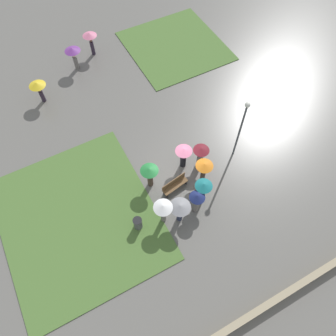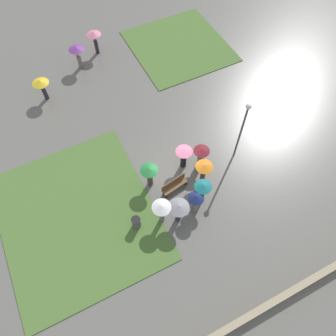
{
  "view_description": "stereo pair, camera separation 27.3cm",
  "coord_description": "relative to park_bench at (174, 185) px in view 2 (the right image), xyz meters",
  "views": [
    {
      "loc": [
        -5.39,
        -9.32,
        17.77
      ],
      "look_at": [
        -0.49,
        -0.19,
        0.82
      ],
      "focal_mm": 35.0,
      "sensor_mm": 36.0,
      "label": 1
    },
    {
      "loc": [
        -5.15,
        -9.45,
        17.77
      ],
      "look_at": [
        -0.49,
        -0.19,
        0.82
      ],
      "focal_mm": 35.0,
      "sensor_mm": 36.0,
      "label": 2
    }
  ],
  "objects": [
    {
      "name": "lone_walker_mid_plaza",
      "position": [
        0.18,
        13.85,
        1.04
      ],
      "size": [
        1.1,
        1.1,
        1.95
      ],
      "rotation": [
        0.0,
        0.0,
        0.53
      ],
      "color": "#2D2333",
      "rests_on": "ground_plane"
    },
    {
      "name": "park_bench",
      "position": [
        0.0,
        0.0,
        0.0
      ],
      "size": [
        1.74,
        0.7,
        0.9
      ],
      "rotation": [
        0.0,
        0.0,
        0.17
      ],
      "color": "brown",
      "rests_on": "ground_plane"
    },
    {
      "name": "ground_plane",
      "position": [
        0.59,
        1.23,
        -0.47
      ],
      "size": [
        90.0,
        90.0,
        0.0
      ],
      "primitive_type": "plane",
      "color": "#66635E"
    },
    {
      "name": "trash_bin",
      "position": [
        -3.02,
        -1.2,
        0.0
      ],
      "size": [
        0.52,
        0.52,
        0.93
      ],
      "color": "#4C4C51",
      "rests_on": "ground_plane"
    },
    {
      "name": "crowd_person_orange",
      "position": [
        1.82,
        -0.26,
        0.85
      ],
      "size": [
        1.05,
        1.05,
        1.78
      ],
      "rotation": [
        0.0,
        0.0,
        5.85
      ],
      "color": "#47382D",
      "rests_on": "ground_plane"
    },
    {
      "name": "parapet_wall",
      "position": [
        0.59,
        -8.08,
        -0.15
      ],
      "size": [
        45.0,
        0.35,
        0.63
      ],
      "color": "tan",
      "rests_on": "ground_plane"
    },
    {
      "name": "crowd_person_maroon",
      "position": [
        2.24,
        0.78,
        0.67
      ],
      "size": [
        1.0,
        1.0,
        1.77
      ],
      "rotation": [
        0.0,
        0.0,
        1.81
      ],
      "color": "slate",
      "rests_on": "ground_plane"
    },
    {
      "name": "crowd_person_white",
      "position": [
        -1.56,
        -1.5,
        1.02
      ],
      "size": [
        1.07,
        1.07,
        1.94
      ],
      "rotation": [
        0.0,
        0.0,
        3.68
      ],
      "color": "slate",
      "rests_on": "ground_plane"
    },
    {
      "name": "crowd_person_pink",
      "position": [
        1.28,
        1.22,
        0.81
      ],
      "size": [
        1.05,
        1.05,
        1.81
      ],
      "rotation": [
        0.0,
        0.0,
        2.75
      ],
      "color": "black",
      "rests_on": "ground_plane"
    },
    {
      "name": "crowd_person_green",
      "position": [
        -1.16,
        0.95,
        0.81
      ],
      "size": [
        1.08,
        1.08,
        1.81
      ],
      "rotation": [
        0.0,
        0.0,
        1.92
      ],
      "color": "#47382D",
      "rests_on": "ground_plane"
    },
    {
      "name": "crowd_person_teal",
      "position": [
        1.07,
        -1.4,
        0.87
      ],
      "size": [
        1.01,
        1.01,
        1.88
      ],
      "rotation": [
        0.0,
        0.0,
        1.34
      ],
      "color": "#1E3328",
      "rests_on": "ground_plane"
    },
    {
      "name": "lamp_post",
      "position": [
        4.61,
        0.44,
        2.59
      ],
      "size": [
        0.32,
        0.32,
        4.81
      ],
      "color": "#474C51",
      "rests_on": "ground_plane"
    },
    {
      "name": "lawn_patch_near",
      "position": [
        -5.87,
        0.86,
        -0.44
      ],
      "size": [
        8.51,
        9.88,
        0.06
      ],
      "color": "#4C7033",
      "rests_on": "ground_plane"
    },
    {
      "name": "lawn_patch_far",
      "position": [
        6.44,
        11.6,
        -0.44
      ],
      "size": [
        7.42,
        7.71,
        0.06
      ],
      "color": "#4C7033",
      "rests_on": "ground_plane"
    },
    {
      "name": "lone_walker_near_lawn",
      "position": [
        -4.88,
        10.8,
        0.95
      ],
      "size": [
        1.16,
        1.16,
        1.78
      ],
      "rotation": [
        0.0,
        0.0,
        2.61
      ],
      "color": "#2D2333",
      "rests_on": "ground_plane"
    },
    {
      "name": "crowd_person_navy",
      "position": [
        0.41,
        -1.8,
        0.76
      ],
      "size": [
        0.91,
        0.91,
        1.82
      ],
      "rotation": [
        0.0,
        0.0,
        3.41
      ],
      "color": "slate",
      "rests_on": "ground_plane"
    },
    {
      "name": "lone_walker_far_path",
      "position": [
        -1.56,
        12.87,
        0.99
      ],
      "size": [
        1.18,
        1.18,
        1.9
      ],
      "rotation": [
        0.0,
        0.0,
        2.36
      ],
      "color": "slate",
      "rests_on": "ground_plane"
    },
    {
      "name": "crowd_person_grey",
      "position": [
        -0.72,
        -1.88,
        0.89
      ],
      "size": [
        1.18,
        1.18,
        1.8
      ],
      "rotation": [
        0.0,
        0.0,
        4.39
      ],
      "color": "#282D47",
      "rests_on": "ground_plane"
    }
  ]
}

